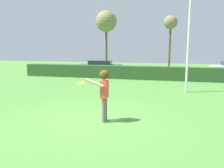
% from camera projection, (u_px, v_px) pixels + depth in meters
% --- Properties ---
extents(ground_plane, '(60.00, 60.00, 0.00)m').
position_uv_depth(ground_plane, '(89.00, 121.00, 7.96)').
color(ground_plane, '#4E8939').
extents(person, '(0.74, 0.60, 1.78)m').
position_uv_depth(person, '(104.00, 89.00, 7.71)').
color(person, slate).
rests_on(person, ground).
extents(frisbee, '(0.23, 0.23, 0.10)m').
position_uv_depth(frisbee, '(81.00, 84.00, 7.63)').
color(frisbee, yellow).
extents(lamppost, '(0.24, 0.24, 5.71)m').
position_uv_depth(lamppost, '(189.00, 35.00, 12.49)').
color(lamppost, silver).
rests_on(lamppost, ground).
extents(hedge_row, '(19.63, 0.90, 1.04)m').
position_uv_depth(hedge_row, '(137.00, 73.00, 18.28)').
color(hedge_row, '#2B4C25').
rests_on(hedge_row, ground).
extents(parked_car_green, '(4.40, 2.30, 1.25)m').
position_uv_depth(parked_car_green, '(100.00, 66.00, 22.80)').
color(parked_car_green, '#1E6633').
rests_on(parked_car_green, ground).
extents(willow_tree, '(1.57, 1.57, 6.15)m').
position_uv_depth(willow_tree, '(171.00, 24.00, 26.25)').
color(willow_tree, brown).
rests_on(willow_tree, ground).
extents(bare_elm_tree, '(2.61, 2.61, 7.00)m').
position_uv_depth(bare_elm_tree, '(106.00, 22.00, 28.17)').
color(bare_elm_tree, brown).
rests_on(bare_elm_tree, ground).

